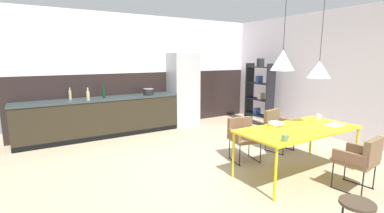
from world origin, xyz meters
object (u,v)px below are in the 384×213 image
object	(u,v)px
mug_wide_latte	(319,117)
bottle_wine_green	(70,94)
fruit_bowl	(276,123)
bottle_spice_small	(88,95)
refrigerator_column	(183,89)
armchair_corner_seat	(362,156)
dining_table	(298,131)
armchair_facing_counter	(277,124)
open_shelf_unit	(259,92)
armchair_near_window	(243,133)
open_book	(334,125)
pendant_lamp_over_table_near	(283,60)
side_stool	(357,206)
pendant_lamp_over_table_far	(319,69)
bottle_oil_tall	(104,92)
mug_short_terracotta	(285,138)
cooking_pot	(148,92)

from	to	relation	value
mug_wide_latte	bottle_wine_green	world-z (taller)	bottle_wine_green
fruit_bowl	bottle_spice_small	size ratio (longest dim) A/B	0.89
fruit_bowl	mug_wide_latte	world-z (taller)	mug_wide_latte
refrigerator_column	armchair_corner_seat	bearing A→B (deg)	-87.40
dining_table	armchair_facing_counter	distance (m)	1.15
open_shelf_unit	mug_wide_latte	bearing A→B (deg)	-22.44
armchair_near_window	open_shelf_unit	bearing A→B (deg)	-128.02
armchair_facing_counter	open_book	size ratio (longest dim) A/B	2.68
open_book	pendant_lamp_over_table_near	xyz separation A→B (m)	(-1.03, 0.22, 1.02)
armchair_near_window	pendant_lamp_over_table_near	bearing A→B (deg)	96.72
armchair_near_window	pendant_lamp_over_table_near	distance (m)	1.54
bottle_spice_small	side_stool	distance (m)	5.14
fruit_bowl	pendant_lamp_over_table_near	size ratio (longest dim) A/B	0.21
open_book	open_shelf_unit	size ratio (longest dim) A/B	0.17
open_book	armchair_near_window	bearing A→B (deg)	131.54
bottle_wine_green	side_stool	size ratio (longest dim) A/B	0.61
bottle_wine_green	open_shelf_unit	size ratio (longest dim) A/B	0.15
armchair_facing_counter	bottle_spice_small	bearing A→B (deg)	-50.69
bottle_spice_small	side_stool	size ratio (longest dim) A/B	0.64
fruit_bowl	pendant_lamp_over_table_far	world-z (taller)	pendant_lamp_over_table_far
armchair_corner_seat	bottle_oil_tall	xyz separation A→B (m)	(-2.28, 4.49, 0.53)
armchair_corner_seat	pendant_lamp_over_table_near	world-z (taller)	pendant_lamp_over_table_near
armchair_near_window	mug_short_terracotta	distance (m)	1.33
armchair_near_window	open_shelf_unit	size ratio (longest dim) A/B	0.42
open_shelf_unit	pendant_lamp_over_table_far	size ratio (longest dim) A/B	1.37
bottle_spice_small	pendant_lamp_over_table_far	bearing A→B (deg)	-51.68
refrigerator_column	open_shelf_unit	world-z (taller)	refrigerator_column
refrigerator_column	armchair_facing_counter	xyz separation A→B (m)	(0.56, -2.74, -0.44)
dining_table	bottle_wine_green	bearing A→B (deg)	125.10
mug_wide_latte	armchair_near_window	bearing A→B (deg)	149.26
bottle_wine_green	pendant_lamp_over_table_far	size ratio (longest dim) A/B	0.20
mug_wide_latte	cooking_pot	size ratio (longest dim) A/B	0.47
armchair_corner_seat	cooking_pot	xyz separation A→B (m)	(-1.23, 4.42, 0.48)
armchair_facing_counter	bottle_wine_green	world-z (taller)	bottle_wine_green
open_book	bottle_wine_green	bearing A→B (deg)	129.79
fruit_bowl	bottle_wine_green	size ratio (longest dim) A/B	0.93
mug_short_terracotta	bottle_oil_tall	distance (m)	4.23
armchair_facing_counter	pendant_lamp_over_table_far	world-z (taller)	pendant_lamp_over_table_far
armchair_facing_counter	cooking_pot	world-z (taller)	cooking_pot
refrigerator_column	pendant_lamp_over_table_near	bearing A→B (deg)	-97.03
fruit_bowl	mug_wide_latte	bearing A→B (deg)	-2.40
armchair_corner_seat	bottle_wine_green	distance (m)	5.54
mug_short_terracotta	open_shelf_unit	distance (m)	3.95
armchair_corner_seat	pendant_lamp_over_table_far	size ratio (longest dim) A/B	0.59
mug_wide_latte	pendant_lamp_over_table_far	distance (m)	0.97
refrigerator_column	fruit_bowl	size ratio (longest dim) A/B	7.79
mug_wide_latte	bottle_wine_green	xyz separation A→B (m)	(-3.53, 3.62, 0.22)
armchair_corner_seat	open_shelf_unit	xyz separation A→B (m)	(1.58, 3.49, 0.40)
dining_table	side_stool	bearing A→B (deg)	-122.51
bottle_wine_green	bottle_oil_tall	distance (m)	0.71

